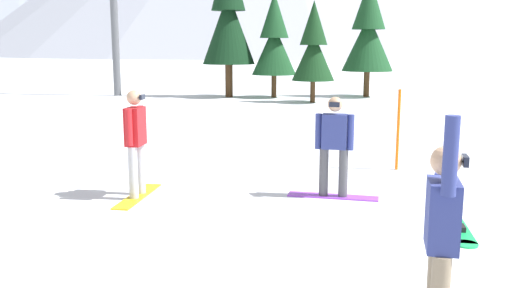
# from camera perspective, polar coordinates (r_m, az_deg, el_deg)

# --- Properties ---
(snowboarder_foreground) EXTENTS (0.99, 1.52, 1.99)m
(snowboarder_foreground) POSITION_cam_1_polar(r_m,az_deg,el_deg) (4.71, 18.62, -9.58)
(snowboarder_foreground) COLOR black
(snowboarder_foreground) RESTS_ON ground_plane
(snowboarder_midground) EXTENTS (1.44, 0.96, 1.67)m
(snowboarder_midground) POSITION_cam_1_polar(r_m,az_deg,el_deg) (9.06, 8.10, -0.11)
(snowboarder_midground) COLOR #993FD8
(snowboarder_midground) RESTS_ON ground_plane
(snowboarder_background) EXTENTS (0.90, 1.53, 1.77)m
(snowboarder_background) POSITION_cam_1_polar(r_m,az_deg,el_deg) (9.19, -12.35, 0.29)
(snowboarder_background) COLOR yellow
(snowboarder_background) RESTS_ON ground_plane
(loose_snowboard_near_left) EXTENTS (0.98, 1.69, 0.09)m
(loose_snowboard_near_left) POSITION_cam_1_polar(r_m,az_deg,el_deg) (8.21, 20.03, -7.91)
(loose_snowboard_near_left) COLOR #19B259
(loose_snowboard_near_left) RESTS_ON ground_plane
(trail_marker_pole) EXTENTS (0.06, 0.06, 1.63)m
(trail_marker_pole) POSITION_cam_1_polar(r_m,az_deg,el_deg) (11.36, 14.51, 1.43)
(trail_marker_pole) COLOR orange
(trail_marker_pole) RESTS_ON ground_plane
(pine_tree_short) EXTENTS (2.48, 2.48, 7.15)m
(pine_tree_short) POSITION_cam_1_polar(r_m,az_deg,el_deg) (26.59, -2.88, 13.27)
(pine_tree_short) COLOR #472D19
(pine_tree_short) RESTS_ON ground_plane
(pine_tree_broad) EXTENTS (2.44, 2.44, 5.63)m
(pine_tree_broad) POSITION_cam_1_polar(r_m,az_deg,el_deg) (27.17, 11.56, 11.29)
(pine_tree_broad) COLOR #472D19
(pine_tree_broad) RESTS_ON ground_plane
(pine_tree_tall) EXTENTS (2.10, 2.10, 4.92)m
(pine_tree_tall) POSITION_cam_1_polar(r_m,az_deg,el_deg) (26.31, 1.90, 10.67)
(pine_tree_tall) COLOR #472D19
(pine_tree_tall) RESTS_ON ground_plane
(pine_tree_slender) EXTENTS (1.84, 1.84, 4.35)m
(pine_tree_slender) POSITION_cam_1_polar(r_m,az_deg,el_deg) (24.08, 5.98, 9.92)
(pine_tree_slender) COLOR #472D19
(pine_tree_slender) RESTS_ON ground_plane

